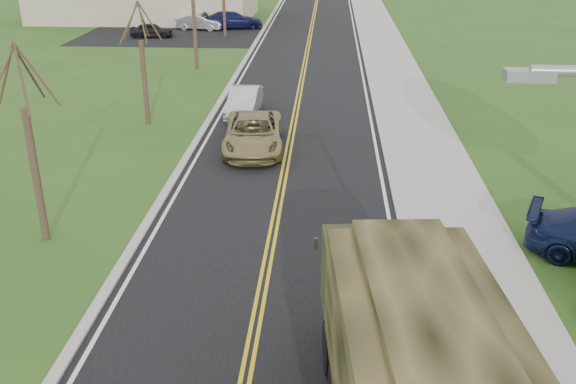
{
  "coord_description": "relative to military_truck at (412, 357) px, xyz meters",
  "views": [
    {
      "loc": [
        1.64,
        -7.18,
        9.27
      ],
      "look_at": [
        0.53,
        10.0,
        1.8
      ],
      "focal_mm": 40.0,
      "sensor_mm": 36.0,
      "label": 1
    }
  ],
  "objects": [
    {
      "name": "road",
      "position": [
        -3.22,
        37.96,
        -2.17
      ],
      "size": [
        8.0,
        120.0,
        0.01
      ],
      "primitive_type": "cube",
      "color": "black",
      "rests_on": "ground"
    },
    {
      "name": "curb_right",
      "position": [
        0.93,
        37.96,
        -2.12
      ],
      "size": [
        0.3,
        120.0,
        0.12
      ],
      "primitive_type": "cube",
      "color": "#9E998E",
      "rests_on": "ground"
    },
    {
      "name": "sidewalk_right",
      "position": [
        2.68,
        37.96,
        -2.13
      ],
      "size": [
        3.2,
        120.0,
        0.1
      ],
      "primitive_type": "cube",
      "color": "#9E998E",
      "rests_on": "ground"
    },
    {
      "name": "curb_left",
      "position": [
        -7.37,
        37.96,
        -2.13
      ],
      "size": [
        0.3,
        120.0,
        0.1
      ],
      "primitive_type": "cube",
      "color": "#9E998E",
      "rests_on": "ground"
    },
    {
      "name": "bare_tree_a",
      "position": [
        -10.22,
        7.96,
        0.45
      ],
      "size": [
        1.93,
        2.26,
        6.08
      ],
      "color": "#38281C",
      "rests_on": "ground"
    },
    {
      "name": "bare_tree_b",
      "position": [
        -10.22,
        19.96,
        0.3
      ],
      "size": [
        1.83,
        2.14,
        5.73
      ],
      "color": "#38281C",
      "rests_on": "ground"
    },
    {
      "name": "bare_tree_c",
      "position": [
        -10.22,
        31.96,
        0.6
      ],
      "size": [
        2.04,
        2.39,
        6.42
      ],
      "color": "#38281C",
      "rests_on": "ground"
    },
    {
      "name": "bare_tree_d",
      "position": [
        -10.22,
        43.96,
        0.37
      ],
      "size": [
        1.88,
        2.2,
        5.91
      ],
      "color": "#38281C",
      "rests_on": "ground"
    },
    {
      "name": "military_truck",
      "position": [
        0.0,
        0.0,
        0.0
      ],
      "size": [
        3.32,
        7.82,
        3.8
      ],
      "rotation": [
        0.0,
        0.0,
        0.09
      ],
      "color": "black",
      "rests_on": "ground"
    },
    {
      "name": "suv_champagne",
      "position": [
        -4.73,
        16.59,
        -1.44
      ],
      "size": [
        2.84,
        5.45,
        1.47
      ],
      "primitive_type": "imported",
      "rotation": [
        0.0,
        0.0,
        0.08
      ],
      "color": "#8F8350",
      "rests_on": "ground"
    },
    {
      "name": "sedan_silver",
      "position": [
        -5.78,
        21.77,
        -1.51
      ],
      "size": [
        1.51,
        4.09,
        1.34
      ],
      "primitive_type": "imported",
      "rotation": [
        0.0,
        0.0,
        -0.02
      ],
      "color": "silver",
      "rests_on": "ground"
    },
    {
      "name": "lot_car_dark",
      "position": [
        -16.1,
        43.12,
        -1.59
      ],
      "size": [
        3.52,
        1.61,
        1.17
      ],
      "primitive_type": "imported",
      "rotation": [
        0.0,
        0.0,
        1.64
      ],
      "color": "black",
      "rests_on": "ground"
    },
    {
      "name": "lot_car_silver",
      "position": [
        -12.92,
        47.13,
        -1.51
      ],
      "size": [
        4.21,
        1.99,
        1.33
      ],
      "primitive_type": "imported",
      "rotation": [
        0.0,
        0.0,
        1.42
      ],
      "color": "silver",
      "rests_on": "ground"
    },
    {
      "name": "lot_car_navy",
      "position": [
        -10.11,
        47.96,
        -1.43
      ],
      "size": [
        5.51,
        3.22,
        1.5
      ],
      "primitive_type": "imported",
      "rotation": [
        0.0,
        0.0,
        1.8
      ],
      "color": "#10123B",
      "rests_on": "ground"
    }
  ]
}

